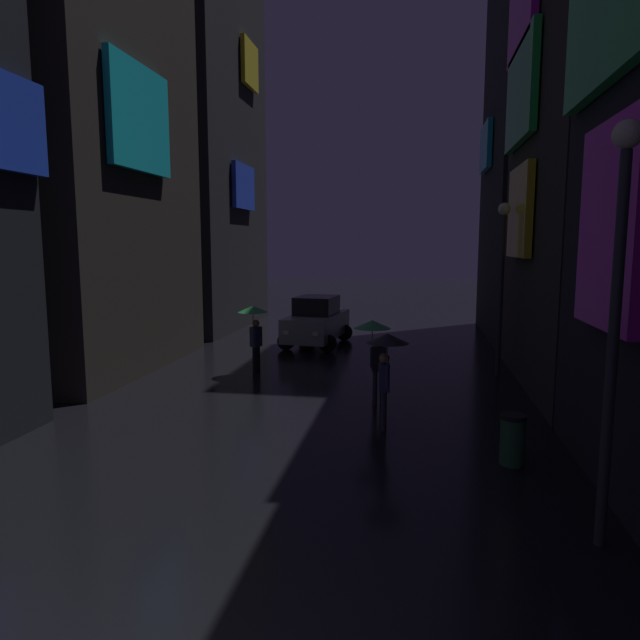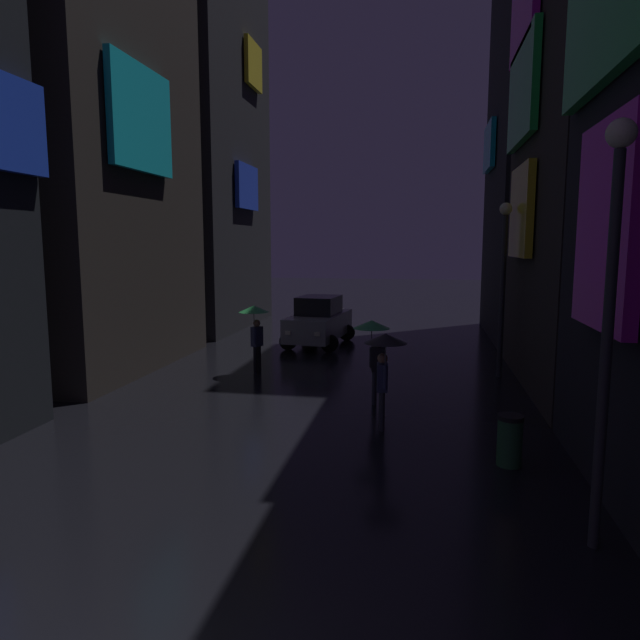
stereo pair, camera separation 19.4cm
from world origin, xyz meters
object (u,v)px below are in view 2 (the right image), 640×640
(pedestrian_near_crossing_green, at_px, (374,338))
(trash_bin, at_px, (510,440))
(streetlamp_right_near, at_px, (611,288))
(streetlamp_right_far, at_px, (503,268))
(pedestrian_foreground_right_green, at_px, (255,320))
(car_distant, at_px, (319,321))
(pedestrian_midstreet_left_black, at_px, (384,354))

(pedestrian_near_crossing_green, bearing_deg, trash_bin, -51.21)
(streetlamp_right_near, xyz_separation_m, streetlamp_right_far, (0.00, 9.82, -0.18))
(pedestrian_foreground_right_green, bearing_deg, streetlamp_right_far, 7.95)
(car_distant, bearing_deg, pedestrian_foreground_right_green, -100.48)
(pedestrian_foreground_right_green, height_order, streetlamp_right_far, streetlamp_right_far)
(pedestrian_foreground_right_green, height_order, pedestrian_near_crossing_green, same)
(pedestrian_foreground_right_green, xyz_separation_m, streetlamp_right_far, (7.27, 1.02, 1.57))
(streetlamp_right_near, xyz_separation_m, trash_bin, (-0.70, 2.70, -2.95))
(streetlamp_right_near, relative_size, trash_bin, 5.88)
(pedestrian_near_crossing_green, xyz_separation_m, streetlamp_right_near, (3.45, -6.12, 1.75))
(pedestrian_midstreet_left_black, relative_size, pedestrian_foreground_right_green, 1.00)
(car_distant, relative_size, trash_bin, 4.61)
(pedestrian_near_crossing_green, xyz_separation_m, car_distant, (-2.84, 8.01, -0.74))
(car_distant, xyz_separation_m, trash_bin, (5.59, -11.44, -0.46))
(pedestrian_foreground_right_green, height_order, trash_bin, pedestrian_foreground_right_green)
(trash_bin, bearing_deg, pedestrian_midstreet_left_black, 148.22)
(pedestrian_midstreet_left_black, bearing_deg, streetlamp_right_near, -53.65)
(pedestrian_foreground_right_green, distance_m, streetlamp_right_far, 7.51)
(car_distant, height_order, streetlamp_right_far, streetlamp_right_far)
(pedestrian_near_crossing_green, xyz_separation_m, streetlamp_right_far, (3.45, 3.70, 1.57))
(pedestrian_foreground_right_green, xyz_separation_m, pedestrian_near_crossing_green, (3.82, -2.68, 0.00))
(pedestrian_midstreet_left_black, relative_size, streetlamp_right_far, 0.41)
(streetlamp_right_far, bearing_deg, pedestrian_midstreet_left_black, -118.39)
(car_distant, bearing_deg, streetlamp_right_near, -66.01)
(streetlamp_right_near, bearing_deg, streetlamp_right_far, 90.00)
(pedestrian_foreground_right_green, xyz_separation_m, streetlamp_right_near, (7.27, -8.80, 1.75))
(streetlamp_right_far, bearing_deg, streetlamp_right_near, -90.00)
(streetlamp_right_near, height_order, trash_bin, streetlamp_right_near)
(streetlamp_right_near, bearing_deg, pedestrian_midstreet_left_black, 126.35)
(streetlamp_right_near, bearing_deg, trash_bin, 104.56)
(pedestrian_foreground_right_green, xyz_separation_m, trash_bin, (6.57, -6.11, -1.20))
(pedestrian_midstreet_left_black, distance_m, pedestrian_near_crossing_green, 2.00)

